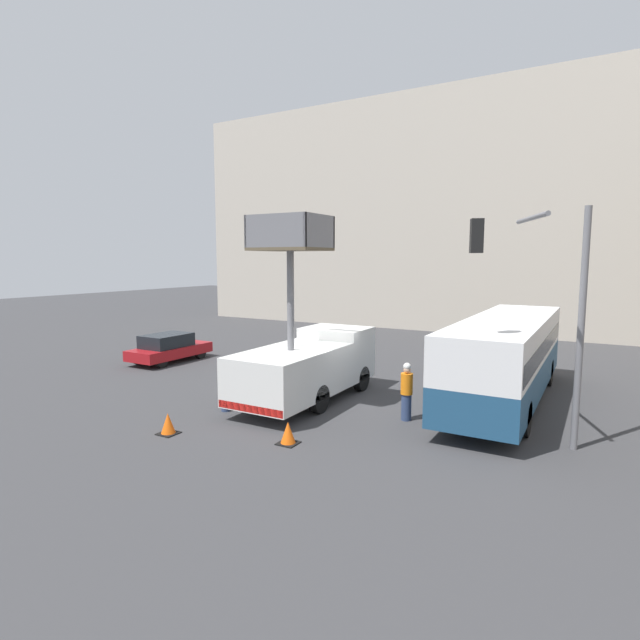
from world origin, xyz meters
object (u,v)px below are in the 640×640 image
(traffic_cone_near_truck, at_px, (168,424))
(parked_car_curbside, at_px, (169,348))
(city_bus, at_px, (507,353))
(traffic_light_pole, at_px, (545,290))
(traffic_cone_mid_road, at_px, (288,434))
(road_worker_near_truck, at_px, (226,386))
(road_worker_directing, at_px, (407,391))
(utility_truck, at_px, (308,361))

(traffic_cone_near_truck, height_order, parked_car_curbside, parked_car_curbside)
(traffic_cone_near_truck, distance_m, parked_car_curbside, 10.91)
(parked_car_curbside, bearing_deg, traffic_cone_near_truck, -43.68)
(city_bus, distance_m, traffic_light_pole, 5.10)
(city_bus, bearing_deg, traffic_cone_near_truck, 135.94)
(traffic_cone_mid_road, bearing_deg, road_worker_near_truck, 156.85)
(road_worker_directing, bearing_deg, traffic_cone_near_truck, -155.59)
(city_bus, height_order, road_worker_directing, city_bus)
(utility_truck, xyz_separation_m, traffic_cone_mid_road, (1.77, -3.99, -1.16))
(utility_truck, xyz_separation_m, traffic_cone_near_truck, (-1.73, -5.08, -1.16))
(city_bus, distance_m, traffic_cone_near_truck, 11.70)
(traffic_light_pole, bearing_deg, utility_truck, 173.91)
(road_worker_near_truck, xyz_separation_m, road_worker_directing, (5.63, 2.10, 0.06))
(utility_truck, bearing_deg, parked_car_curbside, 165.70)
(utility_truck, relative_size, road_worker_near_truck, 3.78)
(road_worker_directing, height_order, parked_car_curbside, road_worker_directing)
(traffic_cone_mid_road, bearing_deg, utility_truck, 113.84)
(road_worker_near_truck, bearing_deg, utility_truck, -120.10)
(road_worker_near_truck, distance_m, road_worker_directing, 6.01)
(traffic_cone_near_truck, bearing_deg, traffic_light_pole, 24.02)
(traffic_light_pole, distance_m, traffic_cone_mid_road, 7.91)
(city_bus, xyz_separation_m, road_worker_directing, (-2.37, -3.73, -0.86))
(road_worker_near_truck, bearing_deg, traffic_cone_near_truck, 94.85)
(road_worker_directing, relative_size, traffic_cone_mid_road, 2.96)
(city_bus, bearing_deg, parked_car_curbside, 92.64)
(traffic_cone_mid_road, bearing_deg, road_worker_directing, 59.34)
(traffic_cone_mid_road, bearing_deg, traffic_light_pole, 27.62)
(parked_car_curbside, bearing_deg, utility_truck, -14.30)
(traffic_light_pole, distance_m, road_worker_directing, 5.18)
(road_worker_directing, relative_size, traffic_cone_near_truck, 2.97)
(road_worker_directing, distance_m, traffic_cone_near_truck, 7.35)
(road_worker_near_truck, relative_size, traffic_cone_near_truck, 2.81)
(city_bus, distance_m, road_worker_directing, 4.50)
(traffic_cone_near_truck, bearing_deg, road_worker_near_truck, 90.17)
(traffic_cone_near_truck, distance_m, traffic_cone_mid_road, 3.66)
(traffic_light_pole, height_order, parked_car_curbside, traffic_light_pole)
(traffic_cone_near_truck, xyz_separation_m, traffic_cone_mid_road, (3.49, 1.09, 0.00))
(city_bus, bearing_deg, road_worker_near_truck, 125.55)
(traffic_cone_near_truck, bearing_deg, road_worker_directing, 39.80)
(city_bus, height_order, traffic_light_pole, traffic_light_pole)
(road_worker_directing, bearing_deg, utility_truck, 158.82)
(utility_truck, xyz_separation_m, parked_car_curbside, (-9.62, 2.45, -0.73))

